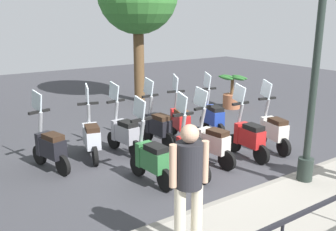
% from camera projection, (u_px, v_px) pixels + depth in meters
% --- Properties ---
extents(ground_plane, '(28.00, 28.00, 0.00)m').
position_uv_depth(ground_plane, '(192.00, 154.00, 8.16)').
color(ground_plane, '#38383D').
extents(promenade_walkway, '(2.20, 20.00, 0.15)m').
position_uv_depth(promenade_walkway, '(321.00, 212.00, 5.63)').
color(promenade_walkway, gray).
rests_on(promenade_walkway, ground_plane).
extents(lamp_post_near, '(0.26, 0.90, 4.30)m').
position_uv_depth(lamp_post_near, '(315.00, 71.00, 6.04)').
color(lamp_post_near, '#232D28').
rests_on(lamp_post_near, promenade_walkway).
extents(pedestrian_distant, '(0.39, 0.48, 1.59)m').
position_uv_depth(pedestrian_distant, '(189.00, 178.00, 4.41)').
color(pedestrian_distant, beige).
rests_on(pedestrian_distant, promenade_walkway).
extents(potted_palm, '(1.06, 0.66, 1.05)m').
position_uv_depth(potted_palm, '(232.00, 95.00, 12.03)').
color(potted_palm, '#9E5B3D').
rests_on(potted_palm, ground_plane).
extents(scooter_near_0, '(1.22, 0.50, 1.54)m').
position_uv_depth(scooter_near_0, '(273.00, 130.00, 8.26)').
color(scooter_near_0, black).
rests_on(scooter_near_0, ground_plane).
extents(scooter_near_1, '(1.23, 0.44, 1.54)m').
position_uv_depth(scooter_near_1, '(248.00, 136.00, 7.82)').
color(scooter_near_1, black).
rests_on(scooter_near_1, ground_plane).
extents(scooter_near_2, '(1.23, 0.44, 1.54)m').
position_uv_depth(scooter_near_2, '(212.00, 142.00, 7.48)').
color(scooter_near_2, black).
rests_on(scooter_near_2, ground_plane).
extents(scooter_near_3, '(1.23, 0.44, 1.54)m').
position_uv_depth(scooter_near_3, '(191.00, 151.00, 6.96)').
color(scooter_near_3, black).
rests_on(scooter_near_3, ground_plane).
extents(scooter_near_4, '(1.23, 0.44, 1.54)m').
position_uv_depth(scooter_near_4, '(151.00, 158.00, 6.63)').
color(scooter_near_4, black).
rests_on(scooter_near_4, ground_plane).
extents(scooter_far_0, '(1.22, 0.50, 1.54)m').
position_uv_depth(scooter_far_0, '(212.00, 116.00, 9.34)').
color(scooter_far_0, black).
rests_on(scooter_far_0, ground_plane).
extents(scooter_far_1, '(1.20, 0.53, 1.54)m').
position_uv_depth(scooter_far_1, '(180.00, 120.00, 9.00)').
color(scooter_far_1, black).
rests_on(scooter_far_1, ground_plane).
extents(scooter_far_2, '(1.23, 0.44, 1.54)m').
position_uv_depth(scooter_far_2, '(158.00, 125.00, 8.56)').
color(scooter_far_2, black).
rests_on(scooter_far_2, ground_plane).
extents(scooter_far_3, '(1.23, 0.44, 1.54)m').
position_uv_depth(scooter_far_3, '(124.00, 132.00, 8.06)').
color(scooter_far_3, black).
rests_on(scooter_far_3, ground_plane).
extents(scooter_far_4, '(1.21, 0.52, 1.54)m').
position_uv_depth(scooter_far_4, '(92.00, 137.00, 7.78)').
color(scooter_far_4, black).
rests_on(scooter_far_4, ground_plane).
extents(scooter_far_5, '(1.21, 0.52, 1.54)m').
position_uv_depth(scooter_far_5, '(50.00, 146.00, 7.21)').
color(scooter_far_5, black).
rests_on(scooter_far_5, ground_plane).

